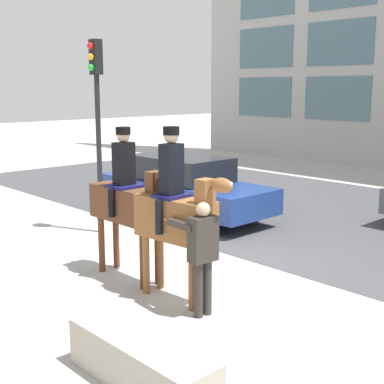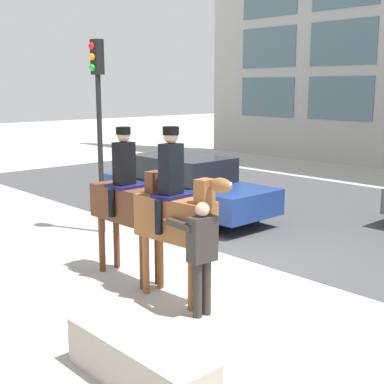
{
  "view_description": "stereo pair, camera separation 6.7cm",
  "coord_description": "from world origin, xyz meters",
  "px_view_note": "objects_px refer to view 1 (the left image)",
  "views": [
    {
      "loc": [
        6.38,
        -6.76,
        3.16
      ],
      "look_at": [
        0.28,
        -0.99,
        1.51
      ],
      "focal_mm": 50.0,
      "sensor_mm": 36.0,
      "label": 1
    },
    {
      "loc": [
        6.43,
        -6.71,
        3.16
      ],
      "look_at": [
        0.28,
        -0.99,
        1.51
      ],
      "focal_mm": 50.0,
      "sensor_mm": 36.0,
      "label": 2
    }
  ],
  "objects_px": {
    "mounted_horse_companion": "(177,213)",
    "pedestrian_bystander": "(202,250)",
    "mounted_horse_lead": "(129,201)",
    "street_car_near_lane": "(183,186)",
    "planter_ledge": "(141,363)",
    "traffic_light": "(97,106)"
  },
  "relations": [
    {
      "from": "mounted_horse_companion",
      "to": "planter_ledge",
      "type": "bearing_deg",
      "value": -55.64
    },
    {
      "from": "street_car_near_lane",
      "to": "planter_ledge",
      "type": "bearing_deg",
      "value": -45.82
    },
    {
      "from": "mounted_horse_lead",
      "to": "street_car_near_lane",
      "type": "height_order",
      "value": "mounted_horse_lead"
    },
    {
      "from": "mounted_horse_lead",
      "to": "mounted_horse_companion",
      "type": "xyz_separation_m",
      "value": [
        1.21,
        -0.03,
        0.01
      ]
    },
    {
      "from": "mounted_horse_lead",
      "to": "mounted_horse_companion",
      "type": "relative_size",
      "value": 0.97
    },
    {
      "from": "planter_ledge",
      "to": "mounted_horse_companion",
      "type": "bearing_deg",
      "value": 129.03
    },
    {
      "from": "pedestrian_bystander",
      "to": "street_car_near_lane",
      "type": "relative_size",
      "value": 0.34
    },
    {
      "from": "pedestrian_bystander",
      "to": "street_car_near_lane",
      "type": "distance_m",
      "value": 5.97
    },
    {
      "from": "street_car_near_lane",
      "to": "planter_ledge",
      "type": "xyz_separation_m",
      "value": [
        5.43,
        -5.58,
        -0.5
      ]
    },
    {
      "from": "mounted_horse_companion",
      "to": "street_car_near_lane",
      "type": "relative_size",
      "value": 0.55
    },
    {
      "from": "mounted_horse_lead",
      "to": "mounted_horse_companion",
      "type": "distance_m",
      "value": 1.21
    },
    {
      "from": "pedestrian_bystander",
      "to": "street_car_near_lane",
      "type": "bearing_deg",
      "value": -34.88
    },
    {
      "from": "traffic_light",
      "to": "mounted_horse_companion",
      "type": "bearing_deg",
      "value": -18.17
    },
    {
      "from": "pedestrian_bystander",
      "to": "mounted_horse_lead",
      "type": "bearing_deg",
      "value": -0.39
    },
    {
      "from": "mounted_horse_companion",
      "to": "street_car_near_lane",
      "type": "bearing_deg",
      "value": 131.87
    },
    {
      "from": "traffic_light",
      "to": "planter_ledge",
      "type": "bearing_deg",
      "value": -30.1
    },
    {
      "from": "mounted_horse_lead",
      "to": "street_car_near_lane",
      "type": "xyz_separation_m",
      "value": [
        -2.68,
        3.65,
        -0.56
      ]
    },
    {
      "from": "mounted_horse_companion",
      "to": "pedestrian_bystander",
      "type": "relative_size",
      "value": 1.59
    },
    {
      "from": "mounted_horse_companion",
      "to": "mounted_horse_lead",
      "type": "bearing_deg",
      "value": 173.77
    },
    {
      "from": "mounted_horse_companion",
      "to": "pedestrian_bystander",
      "type": "bearing_deg",
      "value": -17.1
    },
    {
      "from": "traffic_light",
      "to": "planter_ledge",
      "type": "xyz_separation_m",
      "value": [
        5.54,
        -3.21,
        -2.5
      ]
    },
    {
      "from": "mounted_horse_lead",
      "to": "traffic_light",
      "type": "distance_m",
      "value": 3.39
    }
  ]
}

